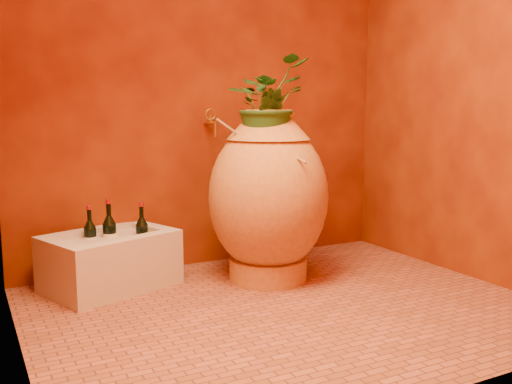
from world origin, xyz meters
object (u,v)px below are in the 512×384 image
amphora (268,196)px  wine_bottle_b (110,236)px  wine_bottle_a (142,235)px  wine_bottle_c (90,239)px  stone_basin (110,262)px  wall_tap (212,122)px

amphora → wine_bottle_b: size_ratio=3.08×
amphora → wine_bottle_a: size_ratio=3.34×
wine_bottle_b → wine_bottle_c: wine_bottle_b is taller
amphora → stone_basin: (-0.86, 0.27, -0.34)m
amphora → stone_basin: size_ratio=1.26×
amphora → wine_bottle_a: (-0.68, 0.27, -0.21)m
wine_bottle_a → wall_tap: bearing=17.3°
wine_bottle_a → amphora: bearing=-21.9°
stone_basin → wall_tap: 1.05m
amphora → wine_bottle_c: size_ratio=3.38×
wine_bottle_b → stone_basin: bearing=-105.2°
wall_tap → wine_bottle_c: bearing=-172.5°
stone_basin → wine_bottle_c: bearing=148.1°
amphora → wine_bottle_b: (-0.85, 0.31, -0.21)m
amphora → wine_bottle_b: bearing=159.7°
amphora → wine_bottle_b: amphora is taller
wine_bottle_b → wine_bottle_c: size_ratio=1.10×
stone_basin → wine_bottle_b: bearing=74.8°
amphora → wine_bottle_a: amphora is taller
wall_tap → wine_bottle_a: bearing=-162.7°
wine_bottle_a → stone_basin: bearing=-179.2°
wine_bottle_a → wine_bottle_c: 0.29m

